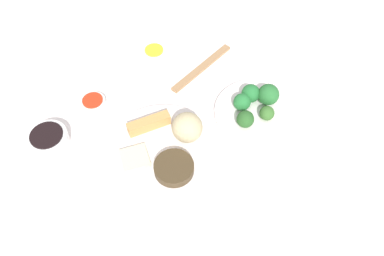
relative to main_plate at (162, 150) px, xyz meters
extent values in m
cube|color=white|center=(0.01, 0.04, -0.02)|extent=(2.20, 2.20, 0.02)
cylinder|color=white|center=(0.00, 0.00, 0.00)|extent=(0.27, 0.27, 0.02)
sphere|color=tan|center=(0.07, 0.01, 0.05)|extent=(0.07, 0.07, 0.07)
cube|color=tan|center=(-0.01, 0.07, 0.02)|extent=(0.11, 0.04, 0.03)
cube|color=beige|center=(-0.07, -0.01, 0.01)|extent=(0.06, 0.06, 0.01)
cylinder|color=#43341F|center=(0.01, -0.07, 0.02)|extent=(0.09, 0.09, 0.02)
cylinder|color=white|center=(0.27, 0.03, 0.00)|extent=(0.23, 0.23, 0.01)
sphere|color=#37692A|center=(0.28, 0.01, 0.02)|extent=(0.04, 0.04, 0.04)
sphere|color=#247033|center=(0.26, 0.07, 0.03)|extent=(0.05, 0.05, 0.05)
sphere|color=#286C31|center=(0.30, 0.05, 0.03)|extent=(0.06, 0.06, 0.06)
sphere|color=#257435|center=(0.23, 0.06, 0.03)|extent=(0.04, 0.04, 0.04)
sphere|color=#285924|center=(0.22, 0.00, 0.03)|extent=(0.04, 0.04, 0.04)
cylinder|color=white|center=(-0.25, 0.11, 0.01)|extent=(0.10, 0.10, 0.04)
cylinder|color=black|center=(-0.25, 0.11, 0.03)|extent=(0.08, 0.08, 0.00)
cylinder|color=white|center=(0.07, 0.32, 0.00)|extent=(0.06, 0.06, 0.02)
cylinder|color=yellow|center=(0.07, 0.32, 0.01)|extent=(0.05, 0.05, 0.00)
cylinder|color=white|center=(-0.13, 0.19, 0.00)|extent=(0.06, 0.06, 0.02)
cylinder|color=red|center=(-0.13, 0.19, 0.01)|extent=(0.05, 0.05, 0.00)
cube|color=#A4794F|center=(0.18, 0.23, 0.00)|extent=(0.21, 0.13, 0.01)
camera|label=1|loc=(-0.09, -0.51, 0.81)|focal=37.09mm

